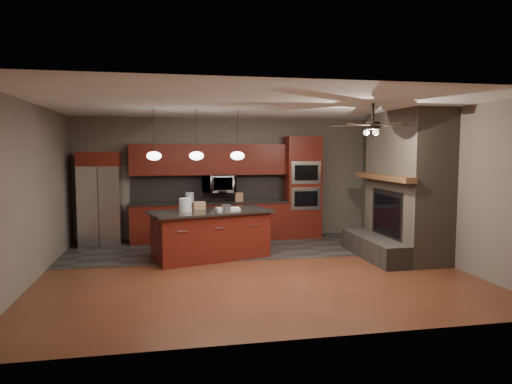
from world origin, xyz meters
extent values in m
plane|color=brown|center=(0.00, 0.00, 0.00)|extent=(7.00, 7.00, 0.00)
cube|color=white|center=(0.00, 0.00, 2.80)|extent=(7.00, 6.00, 0.02)
cube|color=#635B4F|center=(0.00, 3.00, 1.40)|extent=(7.00, 0.02, 2.80)
cube|color=#635B4F|center=(3.50, 0.00, 1.40)|extent=(0.02, 6.00, 2.80)
cube|color=#635B4F|center=(-3.50, 0.00, 1.40)|extent=(0.02, 6.00, 2.80)
cube|color=#373531|center=(0.00, 1.80, 0.01)|extent=(7.00, 2.40, 0.01)
cube|color=#685B4A|center=(3.10, 0.40, 1.40)|extent=(0.80, 2.00, 2.80)
cube|color=#433C37|center=(2.45, 0.40, 0.20)|extent=(0.50, 2.00, 0.40)
cube|color=#2D2D30|center=(2.72, 0.40, 0.83)|extent=(0.05, 1.20, 0.95)
cube|color=black|center=(2.70, 0.40, 0.83)|extent=(0.02, 1.00, 0.75)
cube|color=brown|center=(2.60, 0.40, 1.55)|extent=(0.22, 2.10, 0.10)
cube|color=#5D1411|center=(-0.48, 2.70, 0.43)|extent=(3.55, 0.60, 0.86)
cube|color=black|center=(-0.48, 2.70, 0.88)|extent=(3.59, 0.64, 0.04)
cube|color=black|center=(-0.48, 2.98, 1.20)|extent=(3.55, 0.03, 0.60)
cube|color=#5D1411|center=(-0.48, 2.83, 1.85)|extent=(3.55, 0.35, 0.70)
cube|color=#5D1411|center=(1.70, 2.70, 1.19)|extent=(0.80, 0.60, 2.38)
cube|color=silver|center=(1.70, 2.40, 0.95)|extent=(0.70, 0.03, 0.52)
cube|color=black|center=(1.70, 2.38, 0.95)|extent=(0.55, 0.02, 0.35)
cube|color=silver|center=(1.70, 2.40, 1.55)|extent=(0.70, 0.03, 0.52)
cube|color=black|center=(1.70, 2.38, 1.55)|extent=(0.55, 0.02, 0.35)
imported|color=silver|center=(-0.27, 2.75, 1.30)|extent=(0.73, 0.41, 0.50)
cube|color=silver|center=(-2.85, 2.62, 0.86)|extent=(0.86, 0.72, 1.73)
cube|color=#2D2D30|center=(-2.85, 2.26, 0.86)|extent=(0.02, 0.02, 1.71)
cube|color=silver|center=(-2.95, 2.25, 0.92)|extent=(0.03, 0.03, 0.86)
cube|color=silver|center=(-2.75, 2.25, 0.92)|extent=(0.03, 0.03, 0.86)
cube|color=#5D1411|center=(-2.85, 2.62, 1.88)|extent=(0.86, 0.72, 0.30)
cube|color=#5D1411|center=(-0.63, 0.95, 0.44)|extent=(2.26, 1.41, 0.88)
cube|color=black|center=(-0.63, 0.95, 0.90)|extent=(2.45, 1.59, 0.04)
cylinder|color=silver|center=(-1.10, 0.89, 1.05)|extent=(0.25, 0.25, 0.25)
cylinder|color=#B7B7BC|center=(-0.34, 0.85, 0.98)|extent=(0.24, 0.24, 0.12)
cube|color=white|center=(-0.29, 0.97, 0.94)|extent=(0.44, 0.31, 0.04)
cube|color=#936E4C|center=(-0.83, 1.17, 0.99)|extent=(0.25, 0.19, 0.15)
cylinder|color=white|center=(-0.94, 2.70, 1.01)|extent=(0.22, 0.22, 0.22)
cube|color=#A97857|center=(0.18, 2.65, 1.00)|extent=(0.18, 0.14, 0.20)
cylinder|color=black|center=(-1.65, 0.70, 2.41)|extent=(0.01, 0.01, 0.78)
ellipsoid|color=white|center=(-1.65, 0.70, 1.96)|extent=(0.26, 0.26, 0.16)
cylinder|color=black|center=(-0.90, 0.70, 2.41)|extent=(0.01, 0.01, 0.78)
ellipsoid|color=white|center=(-0.90, 0.70, 1.96)|extent=(0.26, 0.26, 0.16)
cylinder|color=black|center=(-0.15, 0.70, 2.41)|extent=(0.01, 0.01, 0.78)
ellipsoid|color=white|center=(-0.15, 0.70, 1.96)|extent=(0.26, 0.26, 0.16)
cylinder|color=black|center=(1.80, -0.80, 2.65)|extent=(0.04, 0.04, 0.30)
cylinder|color=black|center=(1.80, -0.80, 2.45)|extent=(0.24, 0.24, 0.12)
cube|color=black|center=(2.18, -0.80, 2.45)|extent=(0.60, 0.12, 0.01)
cube|color=black|center=(1.92, -0.44, 2.45)|extent=(0.30, 0.61, 0.01)
cube|color=black|center=(1.49, -0.58, 2.45)|extent=(0.56, 0.45, 0.01)
cube|color=black|center=(1.49, -1.02, 2.45)|extent=(0.56, 0.45, 0.01)
cube|color=black|center=(1.92, -1.16, 2.45)|extent=(0.30, 0.61, 0.01)
camera|label=1|loc=(-1.42, -7.62, 2.05)|focal=32.00mm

